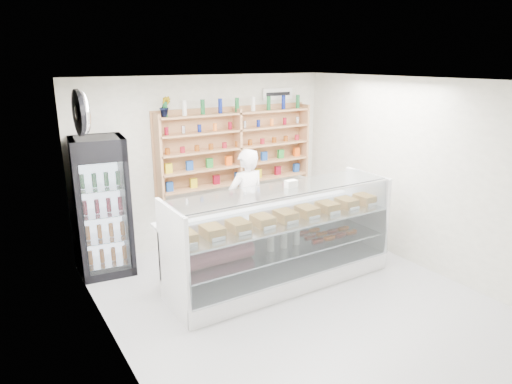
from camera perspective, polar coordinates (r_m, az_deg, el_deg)
room at (r=5.65m, az=5.01°, el=-0.66°), size 5.00×5.00×5.00m
display_counter at (r=6.44m, az=3.07°, el=-8.15°), size 3.21×0.96×1.40m
shop_worker at (r=7.13m, az=-1.19°, el=-1.46°), size 0.66×0.45×1.74m
drinks_cooler at (r=6.91m, az=-18.62°, el=-1.71°), size 0.81×0.79×2.01m
wall_shelving at (r=7.78m, az=-2.33°, el=5.55°), size 2.84×0.28×1.33m
potted_plant at (r=7.14m, az=-11.30°, el=10.44°), size 0.21×0.20×0.31m
security_mirror at (r=5.65m, az=-20.83°, el=9.25°), size 0.15×0.50×0.50m
wall_sign at (r=8.25m, az=2.72°, el=12.16°), size 0.62×0.03×0.20m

